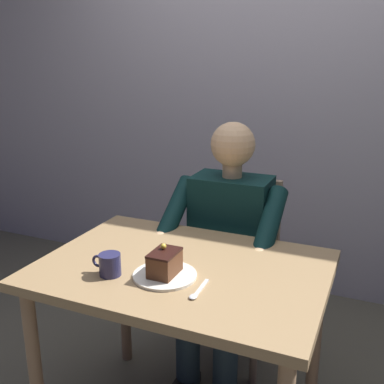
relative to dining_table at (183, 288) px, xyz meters
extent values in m
cube|color=#A8A2AF|center=(0.00, -1.45, 0.85)|extent=(6.40, 0.12, 3.00)
cube|color=#93754E|center=(0.00, 0.00, 0.08)|extent=(1.03, 0.74, 0.04)
cylinder|color=#997555|center=(0.46, 0.31, -0.29)|extent=(0.05, 0.05, 0.72)
cylinder|color=#997555|center=(-0.46, -0.31, -0.29)|extent=(0.05, 0.05, 0.72)
cylinder|color=#997555|center=(0.46, -0.31, -0.29)|extent=(0.05, 0.05, 0.72)
cube|color=gray|center=(0.00, -0.57, -0.23)|extent=(0.42, 0.42, 0.04)
cube|color=gray|center=(0.00, -0.76, 0.02)|extent=(0.38, 0.04, 0.45)
cylinder|color=gray|center=(-0.18, -0.39, -0.44)|extent=(0.04, 0.04, 0.42)
cylinder|color=gray|center=(0.18, -0.39, -0.44)|extent=(0.04, 0.04, 0.42)
cylinder|color=gray|center=(-0.18, -0.75, -0.44)|extent=(0.04, 0.04, 0.42)
cylinder|color=gray|center=(0.18, -0.75, -0.44)|extent=(0.04, 0.04, 0.42)
cube|color=#0B2A29|center=(0.00, -0.55, 0.04)|extent=(0.36, 0.22, 0.50)
sphere|color=#DCAE7E|center=(0.00, -0.55, 0.45)|extent=(0.20, 0.20, 0.20)
cylinder|color=#DCAE7E|center=(0.00, -0.55, 0.32)|extent=(0.09, 0.09, 0.06)
cylinder|color=#0B2A29|center=(-0.22, -0.41, 0.15)|extent=(0.08, 0.33, 0.26)
sphere|color=#DCAE7E|center=(-0.22, -0.25, 0.05)|extent=(0.09, 0.09, 0.09)
cylinder|color=#0B2A29|center=(0.22, -0.41, 0.15)|extent=(0.08, 0.33, 0.26)
sphere|color=#DCAE7E|center=(0.22, -0.25, 0.05)|extent=(0.09, 0.09, 0.09)
cylinder|color=#243640|center=(-0.09, -0.43, -0.23)|extent=(0.13, 0.38, 0.14)
cylinder|color=#243640|center=(0.09, -0.43, -0.23)|extent=(0.13, 0.38, 0.14)
cylinder|color=#243640|center=(-0.09, -0.25, -0.45)|extent=(0.11, 0.11, 0.40)
cylinder|color=#243640|center=(0.09, -0.25, -0.45)|extent=(0.11, 0.11, 0.40)
cylinder|color=silver|center=(0.02, 0.11, 0.10)|extent=(0.22, 0.22, 0.01)
cube|color=#54301C|center=(0.02, 0.11, 0.14)|extent=(0.08, 0.12, 0.08)
cube|color=black|center=(0.02, 0.11, 0.18)|extent=(0.09, 0.12, 0.01)
sphere|color=gold|center=(0.03, 0.09, 0.20)|extent=(0.02, 0.02, 0.02)
cylinder|color=#25254A|center=(0.20, 0.17, 0.13)|extent=(0.08, 0.08, 0.08)
torus|color=#25254A|center=(0.25, 0.17, 0.14)|extent=(0.05, 0.01, 0.05)
cylinder|color=black|center=(0.20, 0.17, 0.17)|extent=(0.07, 0.07, 0.01)
cube|color=silver|center=(-0.13, 0.13, 0.10)|extent=(0.02, 0.11, 0.01)
ellipsoid|color=silver|center=(-0.13, 0.20, 0.10)|extent=(0.03, 0.04, 0.01)
camera|label=1|loc=(-0.63, 1.37, 0.82)|focal=42.44mm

